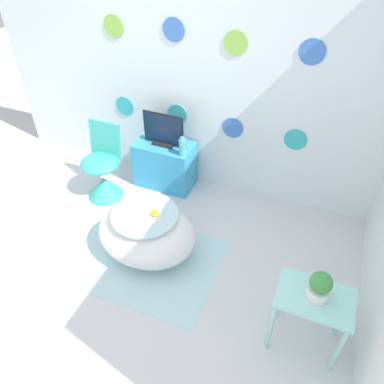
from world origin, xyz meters
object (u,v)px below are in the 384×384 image
at_px(potted_plant_left, 320,287).
at_px(chair, 103,174).
at_px(tv, 163,131).
at_px(bathtub, 147,233).
at_px(vase, 182,147).

bearing_deg(potted_plant_left, chair, 158.30).
distance_m(chair, tv, 0.75).
bearing_deg(tv, bathtub, -73.74).
xyz_separation_m(chair, tv, (0.50, 0.40, 0.39)).
distance_m(bathtub, chair, 0.94).
relative_size(tv, potted_plant_left, 1.94).
bearing_deg(vase, bathtub, -88.07).
bearing_deg(potted_plant_left, bathtub, 167.01).
height_order(chair, tv, tv).
distance_m(chair, potted_plant_left, 2.34).
bearing_deg(chair, potted_plant_left, -21.70).
height_order(bathtub, vase, vase).
distance_m(vase, potted_plant_left, 1.81).
relative_size(vase, potted_plant_left, 0.91).
bearing_deg(bathtub, potted_plant_left, -12.99).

